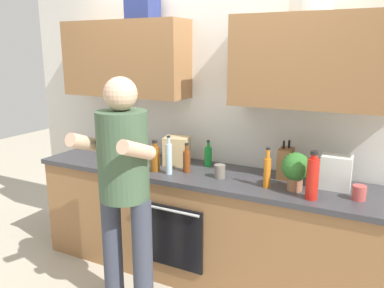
{
  "coord_description": "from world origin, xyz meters",
  "views": [
    {
      "loc": [
        1.32,
        -2.68,
        1.85
      ],
      "look_at": [
        -0.01,
        -0.1,
        1.15
      ],
      "focal_mm": 36.39,
      "sensor_mm": 36.0,
      "label": 1
    }
  ],
  "objects": [
    {
      "name": "bottle_hotsauce",
      "position": [
        0.92,
        -0.19,
        1.05
      ],
      "size": [
        0.08,
        0.08,
        0.33
      ],
      "color": "red",
      "rests_on": "counter"
    },
    {
      "name": "grocery_bag_produce",
      "position": [
        1.03,
        0.1,
        1.02
      ],
      "size": [
        0.21,
        0.15,
        0.24
      ],
      "primitive_type": "cube",
      "rotation": [
        0.0,
        0.0,
        0.03
      ],
      "color": "silver",
      "rests_on": "counter"
    },
    {
      "name": "person_standing",
      "position": [
        -0.22,
        -0.69,
        1.0
      ],
      "size": [
        0.49,
        0.45,
        1.69
      ],
      "color": "#383D4C",
      "rests_on": "ground"
    },
    {
      "name": "bottle_syrup",
      "position": [
        -0.32,
        -0.14,
        1.01
      ],
      "size": [
        0.08,
        0.08,
        0.25
      ],
      "color": "#8C4C14",
      "rests_on": "counter"
    },
    {
      "name": "cup_stoneware",
      "position": [
        0.21,
        -0.06,
        0.95
      ],
      "size": [
        0.08,
        0.08,
        0.1
      ],
      "primitive_type": "cylinder",
      "color": "slate",
      "rests_on": "counter"
    },
    {
      "name": "counter",
      "position": [
        -0.0,
        -0.0,
        0.45
      ],
      "size": [
        2.84,
        0.67,
        0.9
      ],
      "color": "olive",
      "rests_on": "ground"
    },
    {
      "name": "bottle_juice",
      "position": [
        0.59,
        -0.11,
        1.02
      ],
      "size": [
        0.05,
        0.05,
        0.29
      ],
      "color": "orange",
      "rests_on": "counter"
    },
    {
      "name": "bottle_water",
      "position": [
        -0.18,
        -0.16,
        1.03
      ],
      "size": [
        0.05,
        0.05,
        0.31
      ],
      "color": "silver",
      "rests_on": "counter"
    },
    {
      "name": "ground_plane",
      "position": [
        0.0,
        0.0,
        0.0
      ],
      "size": [
        12.0,
        12.0,
        0.0
      ],
      "primitive_type": "plane",
      "color": "#B2A893"
    },
    {
      "name": "potted_herb",
      "position": [
        0.78,
        -0.07,
        1.06
      ],
      "size": [
        0.2,
        0.2,
        0.27
      ],
      "color": "#9E6647",
      "rests_on": "counter"
    },
    {
      "name": "knife_block",
      "position": [
        0.66,
        0.16,
        1.02
      ],
      "size": [
        0.1,
        0.14,
        0.3
      ],
      "color": "brown",
      "rests_on": "counter"
    },
    {
      "name": "cup_ceramic",
      "position": [
        1.2,
        -0.06,
        0.95
      ],
      "size": [
        0.09,
        0.09,
        0.1
      ],
      "primitive_type": "cylinder",
      "color": "#BF4C47",
      "rests_on": "counter"
    },
    {
      "name": "bottle_soda",
      "position": [
        -0.0,
        0.18,
        0.99
      ],
      "size": [
        0.06,
        0.06,
        0.22
      ],
      "color": "#198C33",
      "rests_on": "counter"
    },
    {
      "name": "back_wall_unit",
      "position": [
        0.0,
        0.27,
        1.5
      ],
      "size": [
        4.0,
        0.38,
        2.5
      ],
      "color": "silver",
      "rests_on": "ground"
    },
    {
      "name": "bottle_vinegar",
      "position": [
        -0.08,
        -0.05,
        0.99
      ],
      "size": [
        0.06,
        0.06,
        0.24
      ],
      "color": "brown",
      "rests_on": "counter"
    },
    {
      "name": "mixing_bowl",
      "position": [
        -0.65,
        0.03,
        0.94
      ],
      "size": [
        0.29,
        0.29,
        0.08
      ],
      "primitive_type": "cylinder",
      "color": "silver",
      "rests_on": "counter"
    },
    {
      "name": "grocery_bag_bread",
      "position": [
        -0.26,
        0.1,
        1.02
      ],
      "size": [
        0.24,
        0.22,
        0.24
      ],
      "primitive_type": "cube",
      "rotation": [
        0.0,
        0.0,
        0.25
      ],
      "color": "tan",
      "rests_on": "counter"
    }
  ]
}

